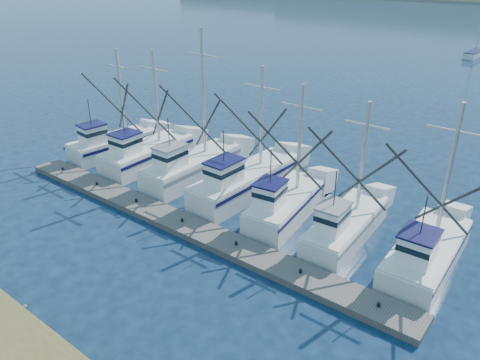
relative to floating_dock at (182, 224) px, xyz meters
name	(u,v)px	position (x,y,z in m)	size (l,w,h in m)	color
ground	(196,321)	(5.97, -5.26, -0.19)	(500.00, 500.00, 0.00)	#0B1B32
floating_dock	(182,224)	(0.00, 0.00, 0.00)	(28.29, 1.89, 0.38)	#595550
trawler_fleet	(229,182)	(-0.40, 4.85, 0.77)	(27.69, 9.19, 10.24)	silver
sailboat_far	(474,54)	(-0.21, 65.88, 0.31)	(1.81, 5.84, 8.10)	silver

